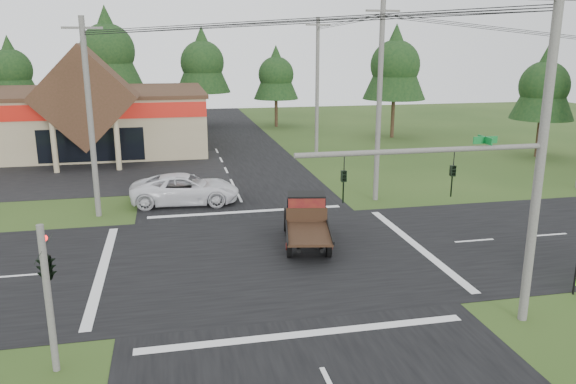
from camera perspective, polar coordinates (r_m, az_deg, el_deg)
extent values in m
plane|color=#284117|center=(24.94, -2.05, -6.62)|extent=(120.00, 120.00, 0.00)
cube|color=black|center=(24.93, -2.05, -6.60)|extent=(12.00, 120.00, 0.02)
cube|color=black|center=(24.93, -2.05, -6.59)|extent=(120.00, 12.00, 0.02)
cube|color=black|center=(44.02, -24.89, 1.48)|extent=(28.00, 14.00, 0.02)
cube|color=tan|center=(54.64, -24.78, 6.48)|extent=(30.00, 15.00, 5.00)
cube|color=#3D2A19|center=(54.39, -25.07, 9.13)|extent=(30.40, 15.40, 0.30)
cube|color=#A2150C|center=(47.18, -26.91, 7.11)|extent=(30.00, 0.12, 1.20)
cube|color=#3D2A19|center=(44.96, -19.91, 9.06)|extent=(7.78, 4.00, 7.78)
cylinder|color=tan|center=(44.05, -22.66, 4.36)|extent=(0.40, 0.40, 4.00)
cylinder|color=tan|center=(43.44, -16.95, 4.73)|extent=(0.40, 0.40, 4.00)
cube|color=black|center=(46.39, -19.35, 4.51)|extent=(8.00, 0.08, 2.60)
cylinder|color=#595651|center=(19.97, 23.66, -2.76)|extent=(0.24, 0.24, 7.00)
cylinder|color=#595651|center=(17.37, 13.66, 4.12)|extent=(8.00, 0.16, 0.16)
imported|color=black|center=(18.02, 16.35, 1.06)|extent=(0.16, 0.20, 1.00)
imported|color=black|center=(16.67, 5.67, 0.51)|extent=(0.16, 0.20, 1.00)
cube|color=#0C6626|center=(18.27, 19.41, 5.00)|extent=(0.80, 0.04, 0.22)
cylinder|color=#595651|center=(17.23, -23.16, -10.06)|extent=(0.20, 0.20, 4.40)
imported|color=black|center=(16.87, -23.54, -5.13)|extent=(0.53, 2.48, 1.00)
sphere|color=#FF0C0C|center=(16.95, -23.52, -4.32)|extent=(0.18, 0.18, 0.18)
cylinder|color=#595651|center=(19.51, 24.26, 2.86)|extent=(0.30, 0.30, 11.00)
cylinder|color=#595651|center=(31.39, -19.44, 6.91)|extent=(0.30, 0.30, 10.50)
cube|color=#595651|center=(31.16, -20.19, 15.39)|extent=(2.00, 0.12, 0.12)
cylinder|color=#595651|center=(33.28, 9.24, 8.82)|extent=(0.30, 0.30, 11.50)
cube|color=#595651|center=(33.17, 9.63, 17.70)|extent=(2.00, 0.12, 0.12)
cylinder|color=#595651|center=(46.58, 2.98, 10.44)|extent=(0.30, 0.30, 11.20)
cube|color=#595651|center=(46.47, 3.07, 16.60)|extent=(2.00, 0.12, 0.12)
cylinder|color=#332316|center=(67.25, -25.90, 7.02)|extent=(0.36, 0.36, 3.50)
cone|color=black|center=(66.88, -26.39, 11.30)|extent=(5.60, 5.60, 6.60)
sphere|color=black|center=(66.89, -26.36, 11.04)|extent=(4.40, 4.40, 4.40)
cylinder|color=#332316|center=(64.53, -17.45, 8.02)|extent=(0.36, 0.36, 4.55)
cone|color=black|center=(64.17, -17.91, 13.84)|extent=(7.28, 7.28, 8.58)
sphere|color=black|center=(64.18, -17.88, 13.50)|extent=(5.72, 5.72, 5.72)
cylinder|color=#332316|center=(65.40, -8.52, 8.30)|extent=(0.36, 0.36, 3.85)
cone|color=black|center=(65.03, -8.71, 13.17)|extent=(6.16, 6.16, 7.26)
sphere|color=black|center=(65.04, -8.70, 12.88)|extent=(4.84, 4.84, 4.84)
cylinder|color=#332316|center=(64.45, -1.21, 8.05)|extent=(0.36, 0.36, 3.15)
cone|color=black|center=(64.08, -1.23, 12.09)|extent=(5.04, 5.04, 5.94)
sphere|color=black|center=(64.09, -1.23, 11.85)|extent=(3.96, 3.96, 3.96)
cylinder|color=#332316|center=(57.70, 10.58, 7.37)|extent=(0.36, 0.36, 3.85)
cone|color=black|center=(57.28, 10.85, 12.89)|extent=(6.16, 6.16, 7.26)
sphere|color=black|center=(57.29, 10.83, 12.56)|extent=(4.84, 4.84, 4.84)
cylinder|color=#332316|center=(51.23, 24.08, 5.04)|extent=(0.36, 0.36, 3.15)
cone|color=black|center=(50.76, 24.62, 10.09)|extent=(5.04, 5.04, 5.94)
sphere|color=black|center=(50.78, 24.59, 9.79)|extent=(3.96, 3.96, 3.96)
imported|color=white|center=(33.48, -10.39, 0.31)|extent=(6.46, 3.34, 1.74)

